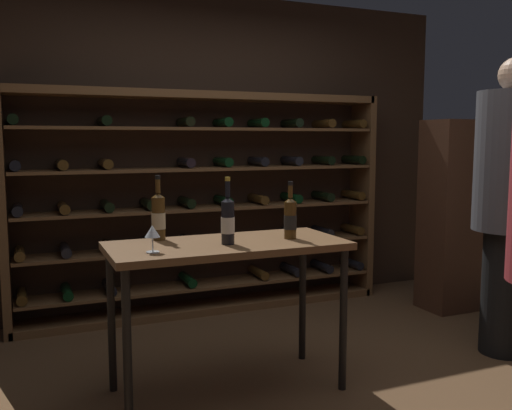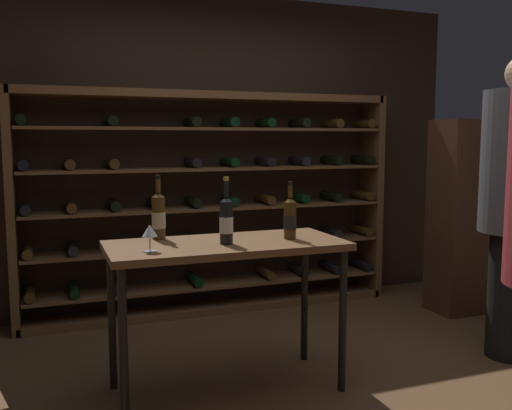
% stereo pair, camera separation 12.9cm
% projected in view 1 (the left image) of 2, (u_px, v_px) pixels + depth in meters
% --- Properties ---
extents(ground_plane, '(9.73, 9.73, 0.00)m').
position_uv_depth(ground_plane, '(306.00, 389.00, 3.23)').
color(ground_plane, brown).
extents(back_wall, '(4.50, 0.10, 2.62)m').
position_uv_depth(back_wall, '(205.00, 153.00, 4.78)').
color(back_wall, '#332319').
rests_on(back_wall, ground).
extents(wine_rack, '(3.10, 0.32, 1.80)m').
position_uv_depth(wine_rack, '(206.00, 204.00, 4.61)').
color(wine_rack, brown).
rests_on(wine_rack, ground).
extents(tasting_table, '(1.31, 0.60, 0.86)m').
position_uv_depth(tasting_table, '(227.00, 258.00, 3.13)').
color(tasting_table, brown).
rests_on(tasting_table, ground).
extents(person_guest_blue_shirt, '(0.46, 0.46, 1.95)m').
position_uv_depth(person_guest_blue_shirt, '(510.00, 194.00, 3.66)').
color(person_guest_blue_shirt, black).
rests_on(person_guest_blue_shirt, ground).
extents(display_cabinet, '(0.44, 0.36, 1.58)m').
position_uv_depth(display_cabinet, '(451.00, 216.00, 4.69)').
color(display_cabinet, '#4C2D1E').
rests_on(display_cabinet, ground).
extents(wine_bottle_black_capsule, '(0.08, 0.08, 0.37)m').
position_uv_depth(wine_bottle_black_capsule, '(158.00, 216.00, 3.18)').
color(wine_bottle_black_capsule, '#4C3314').
rests_on(wine_bottle_black_capsule, tasting_table).
extents(wine_bottle_red_label, '(0.07, 0.07, 0.37)m').
position_uv_depth(wine_bottle_red_label, '(228.00, 220.00, 3.05)').
color(wine_bottle_red_label, black).
rests_on(wine_bottle_red_label, tasting_table).
extents(wine_bottle_amber_reserve, '(0.07, 0.07, 0.33)m').
position_uv_depth(wine_bottle_amber_reserve, '(290.00, 218.00, 3.22)').
color(wine_bottle_amber_reserve, '#4C3314').
rests_on(wine_bottle_amber_reserve, tasting_table).
extents(wine_glass_stemmed_right, '(0.08, 0.08, 0.14)m').
position_uv_depth(wine_glass_stemmed_right, '(152.00, 233.00, 2.82)').
color(wine_glass_stemmed_right, silver).
rests_on(wine_glass_stemmed_right, tasting_table).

